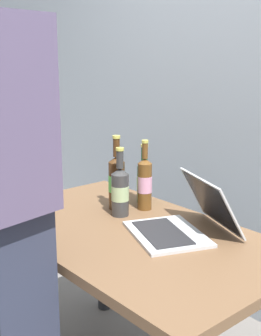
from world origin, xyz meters
name	(u,v)px	position (x,y,z in m)	size (l,w,h in m)	color
desk	(128,259)	(0.00, 0.00, 0.59)	(1.25, 0.72, 0.72)	brown
laptop	(184,221)	(0.16, 0.14, 0.77)	(0.44, 0.46, 0.22)	#B7BABC
beer_bottle_green	(145,183)	(-0.14, 0.21, 0.84)	(0.06, 0.06, 0.31)	brown
beer_bottle_dark	(117,181)	(-0.23, 0.13, 0.84)	(0.07, 0.07, 0.33)	#472B14
beer_bottle_amber	(120,190)	(-0.15, 0.08, 0.83)	(0.07, 0.07, 0.29)	#333333
beer_bottle_brown	(144,180)	(-0.21, 0.27, 0.82)	(0.07, 0.07, 0.27)	#1E5123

